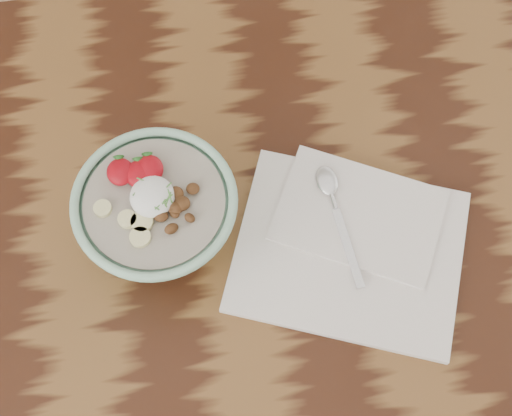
{
  "coord_description": "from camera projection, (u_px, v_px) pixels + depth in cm",
  "views": [
    {
      "loc": [
        -12.08,
        -33.27,
        163.19
      ],
      "look_at": [
        -6.92,
        -0.54,
        86.81
      ],
      "focal_mm": 50.0,
      "sensor_mm": 36.0,
      "label": 1
    }
  ],
  "objects": [
    {
      "name": "table",
      "position": [
        302.0,
        256.0,
        1.03
      ],
      "size": [
        160.0,
        90.0,
        75.0
      ],
      "color": "#35190D",
      "rests_on": "ground"
    },
    {
      "name": "napkin",
      "position": [
        351.0,
        243.0,
        0.93
      ],
      "size": [
        35.69,
        32.64,
        1.78
      ],
      "rotation": [
        0.0,
        0.0,
        -0.39
      ],
      "color": "white",
      "rests_on": "table"
    },
    {
      "name": "spoon",
      "position": [
        332.0,
        197.0,
        0.94
      ],
      "size": [
        3.59,
        17.72,
        0.92
      ],
      "rotation": [
        0.0,
        0.0,
        0.09
      ],
      "color": "silver",
      "rests_on": "napkin"
    },
    {
      "name": "breakfast_bowl",
      "position": [
        158.0,
        214.0,
        0.88
      ],
      "size": [
        20.05,
        20.05,
        13.32
      ],
      "rotation": [
        0.0,
        0.0,
        -0.41
      ],
      "color": "#96CAAB",
      "rests_on": "table"
    }
  ]
}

